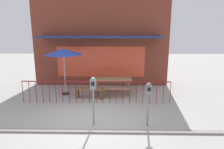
# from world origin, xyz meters

# --- Properties ---
(ground) EXTENTS (40.00, 40.00, 0.00)m
(ground) POSITION_xyz_m (0.00, 0.00, 0.00)
(ground) COLOR #A6A59B
(pub_storefront) EXTENTS (7.49, 1.52, 4.69)m
(pub_storefront) POSITION_xyz_m (0.00, 4.71, 2.34)
(pub_storefront) COLOR #4A1519
(pub_storefront) RESTS_ON ground
(patio_fence_front) EXTENTS (6.32, 0.04, 0.97)m
(patio_fence_front) POSITION_xyz_m (0.00, 1.64, 0.66)
(patio_fence_front) COLOR maroon
(patio_fence_front) RESTS_ON ground
(picnic_table_left) EXTENTS (1.82, 1.38, 0.79)m
(picnic_table_left) POSITION_xyz_m (0.70, 2.87, 0.61)
(picnic_table_left) COLOR #987449
(picnic_table_left) RESTS_ON ground
(patio_umbrella) EXTENTS (1.75, 1.75, 2.22)m
(patio_umbrella) POSITION_xyz_m (-1.61, 2.78, 2.06)
(patio_umbrella) COLOR black
(patio_umbrella) RESTS_ON ground
(patio_bench) EXTENTS (1.43, 0.49, 0.48)m
(patio_bench) POSITION_xyz_m (-0.36, 2.25, 0.35)
(patio_bench) COLOR brown
(patio_bench) RESTS_ON ground
(parking_meter_near) EXTENTS (0.18, 0.17, 1.46)m
(parking_meter_near) POSITION_xyz_m (1.87, -0.40, 1.13)
(parking_meter_near) COLOR slate
(parking_meter_near) RESTS_ON ground
(parking_meter_far) EXTENTS (0.18, 0.17, 1.62)m
(parking_meter_far) POSITION_xyz_m (0.13, -0.37, 1.25)
(parking_meter_far) COLOR gray
(parking_meter_far) RESTS_ON ground
(curb_edge) EXTENTS (10.49, 0.20, 0.11)m
(curb_edge) POSITION_xyz_m (0.00, -0.83, 0.00)
(curb_edge) COLOR gray
(curb_edge) RESTS_ON ground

